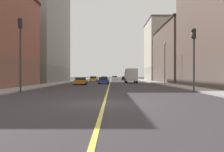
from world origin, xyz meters
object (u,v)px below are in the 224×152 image
(traffic_light_right_near, at_px, (21,45))
(car_blue, at_px, (104,80))
(building_right_midblock, at_px, (37,30))
(car_yellow, at_px, (94,79))
(traffic_light_left_near, at_px, (194,51))
(car_white, at_px, (115,78))
(box_truck, at_px, (131,75))
(car_green, at_px, (105,79))
(car_orange, at_px, (81,81))
(street_lamp_left_near, at_px, (165,59))
(building_left_mid, at_px, (187,54))
(building_left_far, at_px, (166,51))
(car_black, at_px, (125,78))

(traffic_light_right_near, distance_m, car_blue, 23.46)
(building_right_midblock, distance_m, car_yellow, 17.91)
(traffic_light_left_near, bearing_deg, car_white, 96.40)
(car_white, relative_size, box_truck, 0.56)
(traffic_light_left_near, bearing_deg, car_blue, 112.06)
(box_truck, bearing_deg, car_green, 111.41)
(car_white, relative_size, car_green, 0.99)
(traffic_light_right_near, distance_m, car_white, 59.25)
(traffic_light_right_near, xyz_separation_m, car_blue, (6.79, 22.15, -3.70))
(traffic_light_right_near, relative_size, car_orange, 1.57)
(car_orange, height_order, box_truck, box_truck)
(street_lamp_left_near, xyz_separation_m, car_blue, (-9.99, 5.83, -3.64))
(building_left_mid, height_order, car_white, building_left_mid)
(traffic_light_left_near, relative_size, traffic_light_right_near, 0.86)
(traffic_light_left_near, height_order, street_lamp_left_near, street_lamp_left_near)
(building_left_far, xyz_separation_m, car_blue, (-17.65, -27.36, -8.35))
(building_left_far, height_order, box_truck, building_left_far)
(car_green, relative_size, car_black, 0.87)
(street_lamp_left_near, bearing_deg, box_truck, 112.70)
(building_right_midblock, xyz_separation_m, box_truck, (20.86, -4.67, -10.16))
(building_left_mid, height_order, car_orange, building_left_mid)
(traffic_light_left_near, distance_m, car_orange, 22.12)
(car_green, height_order, car_black, car_black)
(car_green, bearing_deg, traffic_light_right_near, -98.27)
(car_green, bearing_deg, car_white, 79.20)
(traffic_light_left_near, distance_m, car_blue, 24.11)
(car_yellow, bearing_deg, car_orange, -91.40)
(building_right_midblock, distance_m, box_truck, 23.67)
(building_left_far, bearing_deg, car_blue, -122.83)
(street_lamp_left_near, distance_m, car_green, 28.56)
(building_left_mid, relative_size, building_left_far, 1.17)
(car_yellow, height_order, car_orange, car_yellow)
(car_black, bearing_deg, car_blue, -100.99)
(traffic_light_left_near, relative_size, box_truck, 0.82)
(car_green, distance_m, car_black, 9.21)
(traffic_light_left_near, relative_size, car_white, 1.46)
(traffic_light_right_near, xyz_separation_m, car_orange, (3.14, 17.88, -3.70))
(street_lamp_left_near, bearing_deg, building_left_mid, 59.62)
(car_yellow, height_order, car_white, car_white)
(car_blue, height_order, car_black, car_black)
(car_white, xyz_separation_m, box_truck, (3.00, -31.17, 0.91))
(building_left_far, relative_size, car_green, 4.49)
(car_white, distance_m, car_blue, 36.35)
(traffic_light_left_near, xyz_separation_m, street_lamp_left_near, (1.02, 16.32, 0.48))
(building_right_midblock, height_order, car_blue, building_right_midblock)
(building_left_far, xyz_separation_m, car_yellow, (-20.79, -10.76, -8.32))
(traffic_light_right_near, bearing_deg, car_orange, 80.03)
(traffic_light_left_near, bearing_deg, car_yellow, 107.36)
(traffic_light_left_near, relative_size, car_blue, 1.32)
(building_left_far, xyz_separation_m, building_right_midblock, (-33.09, -17.60, 2.76))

